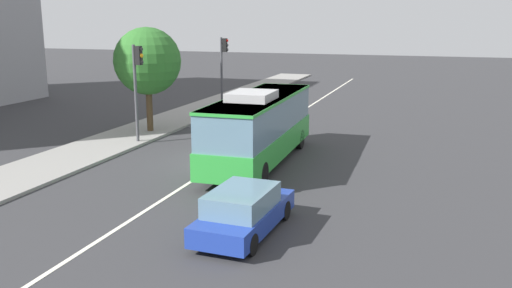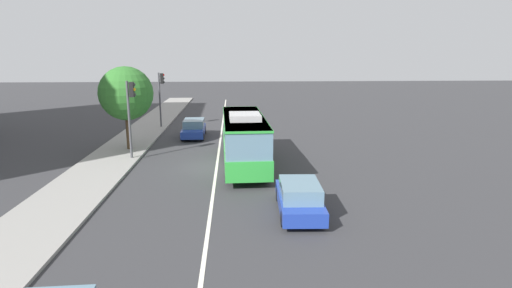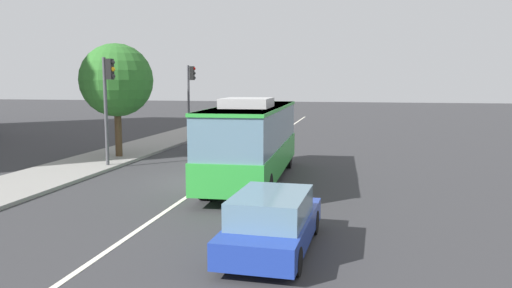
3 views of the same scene
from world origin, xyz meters
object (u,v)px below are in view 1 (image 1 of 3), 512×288
object	(u,v)px
transit_bus	(260,125)
street_tree_kerbside_left	(147,61)
sedan_blue	(244,211)
sedan_blue_ahead	(246,112)
traffic_light_near_corner	(137,77)
traffic_light_mid_block	(223,60)

from	to	relation	value
transit_bus	street_tree_kerbside_left	distance (m)	9.65
sedan_blue	sedan_blue_ahead	world-z (taller)	same
sedan_blue	street_tree_kerbside_left	world-z (taller)	street_tree_kerbside_left
transit_bus	traffic_light_near_corner	size ratio (longest dim) A/B	1.94
sedan_blue	sedan_blue_ahead	bearing A→B (deg)	21.97
sedan_blue	traffic_light_near_corner	world-z (taller)	traffic_light_near_corner
sedan_blue_ahead	transit_bus	bearing A→B (deg)	22.62
traffic_light_near_corner	traffic_light_mid_block	world-z (taller)	same
sedan_blue	traffic_light_near_corner	bearing A→B (deg)	46.12
transit_bus	street_tree_kerbside_left	bearing A→B (deg)	59.59
sedan_blue	traffic_light_near_corner	size ratio (longest dim) A/B	0.88
transit_bus	sedan_blue_ahead	xyz separation A→B (m)	(9.27, 3.98, -1.09)
sedan_blue	sedan_blue_ahead	xyz separation A→B (m)	(17.40, 6.18, 0.00)
sedan_blue	street_tree_kerbside_left	bearing A→B (deg)	41.93
transit_bus	traffic_light_near_corner	bearing A→B (deg)	74.49
traffic_light_mid_block	transit_bus	bearing A→B (deg)	-65.50
sedan_blue_ahead	traffic_light_mid_block	world-z (taller)	traffic_light_mid_block
transit_bus	traffic_light_near_corner	distance (m)	7.70
traffic_light_near_corner	street_tree_kerbside_left	bearing A→B (deg)	109.50
sedan_blue_ahead	traffic_light_mid_block	size ratio (longest dim) A/B	0.87
transit_bus	sedan_blue	world-z (taller)	transit_bus
traffic_light_mid_block	sedan_blue_ahead	bearing A→B (deg)	-56.64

